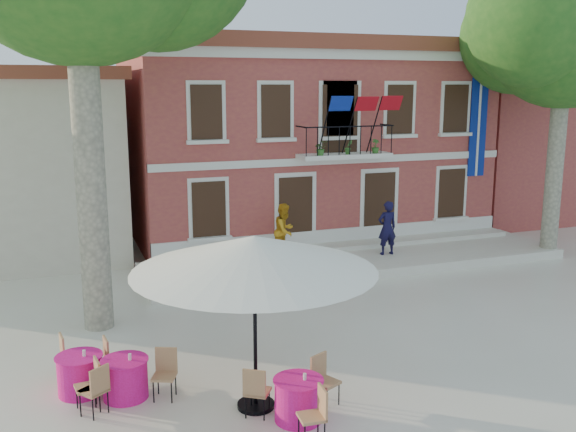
% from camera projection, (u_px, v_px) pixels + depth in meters
% --- Properties ---
extents(ground, '(90.00, 90.00, 0.00)m').
position_uv_depth(ground, '(364.00, 316.00, 16.47)').
color(ground, beige).
rests_on(ground, ground).
extents(main_building, '(13.50, 9.59, 7.50)m').
position_uv_depth(main_building, '(297.00, 138.00, 25.58)').
color(main_building, '#B0503F').
rests_on(main_building, ground).
extents(neighbor_east, '(9.40, 9.40, 6.40)m').
position_uv_depth(neighbor_east, '(523.00, 141.00, 30.69)').
color(neighbor_east, '#B0503F').
rests_on(neighbor_east, ground).
extents(terrace, '(14.00, 3.40, 0.30)m').
position_uv_depth(terrace, '(358.00, 260.00, 21.17)').
color(terrace, silver).
rests_on(terrace, ground).
extents(plane_tree_east, '(5.24, 5.24, 10.29)m').
position_uv_depth(plane_tree_east, '(566.00, 29.00, 20.82)').
color(plane_tree_east, '#A59E84').
rests_on(plane_tree_east, ground).
extents(patio_umbrella, '(4.36, 4.36, 3.24)m').
position_uv_depth(patio_umbrella, '(254.00, 254.00, 11.23)').
color(patio_umbrella, black).
rests_on(patio_umbrella, ground).
extents(pedestrian_navy, '(0.67, 0.44, 1.80)m').
position_uv_depth(pedestrian_navy, '(387.00, 228.00, 21.19)').
color(pedestrian_navy, black).
rests_on(pedestrian_navy, terrace).
extents(pedestrian_orange, '(1.10, 1.08, 1.79)m').
position_uv_depth(pedestrian_orange, '(285.00, 231.00, 20.79)').
color(pedestrian_orange, orange).
rests_on(pedestrian_orange, terrace).
extents(cafe_table_0, '(0.90, 1.96, 0.95)m').
position_uv_depth(cafe_table_0, '(80.00, 373.00, 12.26)').
color(cafe_table_0, '#F116A0').
rests_on(cafe_table_0, ground).
extents(cafe_table_1, '(1.87, 1.68, 0.95)m').
position_uv_depth(cafe_table_1, '(298.00, 397.00, 11.27)').
color(cafe_table_1, '#F116A0').
rests_on(cafe_table_1, ground).
extents(cafe_table_2, '(1.86, 1.72, 0.95)m').
position_uv_depth(cafe_table_2, '(125.00, 376.00, 12.09)').
color(cafe_table_2, '#F116A0').
rests_on(cafe_table_2, ground).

